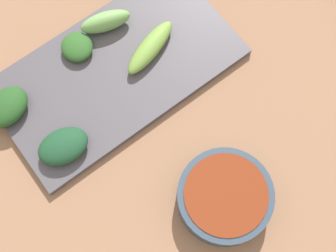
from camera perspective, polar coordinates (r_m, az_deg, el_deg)
The scene contains 8 objects.
tabletop at distance 0.65m, azimuth 0.26°, elevation -1.93°, with size 2.10×2.10×0.02m, color #8F674C.
sauce_bowl at distance 0.61m, azimuth 6.92°, elevation -8.57°, with size 0.12×0.12×0.04m.
serving_plate at distance 0.68m, azimuth -6.18°, elevation 6.87°, with size 0.19×0.34×0.01m, color #4B4850.
broccoli_leafy_0 at distance 0.68m, azimuth -11.05°, elevation 9.46°, with size 0.05×0.04×0.02m, color #2A5A24.
broccoli_leafy_1 at distance 0.63m, azimuth -12.68°, elevation -2.43°, with size 0.05×0.07×0.03m, color #1B472B.
broccoli_leafy_2 at distance 0.67m, azimuth -19.13°, elevation 2.20°, with size 0.05×0.06×0.03m, color #224E20.
broccoli_stalk_3 at distance 0.69m, azimuth -7.64°, elevation 12.51°, with size 0.03×0.07×0.03m, color #72A85A.
broccoli_stalk_4 at distance 0.67m, azimuth -2.18°, elevation 9.57°, with size 0.03×0.10×0.02m, color #719E3F.
Camera 1 is at (-0.14, 0.11, 0.64)m, focal length 49.95 mm.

